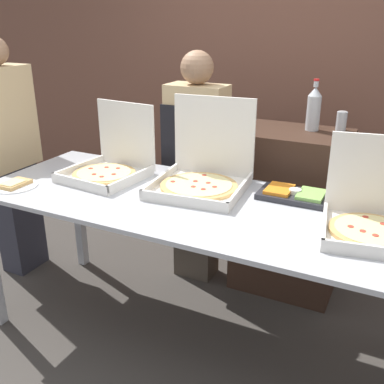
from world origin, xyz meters
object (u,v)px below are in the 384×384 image
paper_plate_front_left (15,185)px  soda_bottle (314,108)px  pizza_box_near_right (372,217)px  person_server_vest (197,158)px  pizza_box_far_left (203,173)px  person_guest_plaid (10,156)px  veggie_tray (295,195)px  soda_can_silver (341,121)px  pizza_box_far_right (110,164)px

paper_plate_front_left → soda_bottle: size_ratio=0.79×
pizza_box_near_right → person_server_vest: 1.36m
pizza_box_far_left → person_server_vest: bearing=114.0°
pizza_box_far_left → soda_bottle: (0.44, 0.72, 0.28)m
pizza_box_near_right → person_server_vest: size_ratio=0.31×
pizza_box_near_right → soda_bottle: size_ratio=1.52×
soda_bottle → person_server_vest: size_ratio=0.20×
soda_bottle → person_guest_plaid: (-1.95, -0.75, -0.38)m
pizza_box_far_left → veggie_tray: 0.53m
pizza_box_near_right → person_guest_plaid: 2.44m
veggie_tray → soda_can_silver: 0.78m
pizza_box_near_right → person_guest_plaid: person_guest_plaid is taller
pizza_box_far_left → person_guest_plaid: 1.51m
pizza_box_far_right → person_server_vest: size_ratio=0.30×
pizza_box_far_right → soda_can_silver: pizza_box_far_right is taller
pizza_box_far_right → veggie_tray: pizza_box_far_right is taller
paper_plate_front_left → soda_can_silver: (1.59, 1.27, 0.28)m
person_server_vest → paper_plate_front_left: bearing=52.9°
pizza_box_near_right → paper_plate_front_left: 1.93m
soda_bottle → person_guest_plaid: bearing=-159.1°
pizza_box_near_right → veggie_tray: bearing=139.6°
soda_bottle → person_guest_plaid: size_ratio=0.19×
pizza_box_far_right → soda_can_silver: size_ratio=3.91×
soda_can_silver → person_server_vest: person_server_vest is taller
paper_plate_front_left → pizza_box_near_right: bearing=8.7°
person_server_vest → veggie_tray: bearing=152.7°
pizza_box_near_right → person_server_vest: person_server_vest is taller
pizza_box_far_left → pizza_box_near_right: pizza_box_far_left is taller
soda_can_silver → person_server_vest: 0.98m
paper_plate_front_left → soda_bottle: 1.89m
veggie_tray → soda_bottle: bearing=96.5°
pizza_box_near_right → person_guest_plaid: size_ratio=0.29×
veggie_tray → soda_can_silver: soda_can_silver is taller
pizza_box_far_left → paper_plate_front_left: pizza_box_far_left is taller
person_server_vest → soda_bottle: bearing=-160.8°
veggie_tray → person_server_vest: size_ratio=0.24×
pizza_box_near_right → person_server_vest: bearing=142.1°
paper_plate_front_left → person_guest_plaid: person_guest_plaid is taller
pizza_box_far_right → soda_bottle: bearing=42.8°
soda_can_silver → pizza_box_far_left: bearing=-127.8°
soda_bottle → person_server_vest: (-0.71, -0.25, -0.36)m
veggie_tray → person_guest_plaid: bearing=-177.4°
pizza_box_far_right → veggie_tray: bearing=12.6°
pizza_box_far_left → soda_can_silver: (0.61, 0.79, 0.20)m
paper_plate_front_left → person_guest_plaid: size_ratio=0.15×
pizza_box_far_right → veggie_tray: 1.12m
paper_plate_front_left → soda_bottle: (1.43, 1.19, 0.36)m
pizza_box_far_left → pizza_box_far_right: pizza_box_far_left is taller
pizza_box_far_left → paper_plate_front_left: size_ratio=2.16×
soda_can_silver → person_guest_plaid: (-2.12, -0.82, -0.30)m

